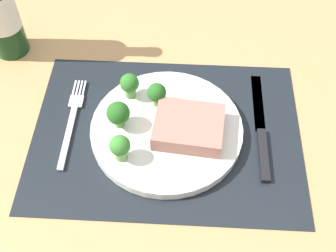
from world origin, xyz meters
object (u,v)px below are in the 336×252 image
(plate, at_px, (167,130))
(knife, at_px, (261,133))
(steak, at_px, (189,127))
(fork, at_px, (72,121))

(plate, height_order, knife, plate)
(steak, xyz_separation_m, fork, (-0.20, 0.02, -0.03))
(knife, bearing_deg, steak, -171.69)
(plate, bearing_deg, knife, 1.91)
(knife, bearing_deg, fork, 179.89)
(fork, xyz_separation_m, knife, (0.32, -0.01, 0.00))
(plate, height_order, steak, steak)
(steak, xyz_separation_m, knife, (0.12, 0.01, -0.03))
(plate, relative_size, fork, 1.32)
(fork, bearing_deg, plate, -6.03)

